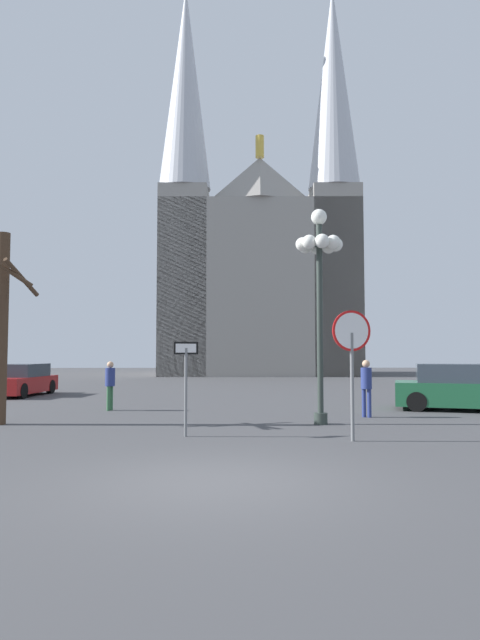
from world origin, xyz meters
TOP-DOWN VIEW (x-y plane):
  - ground_plane at (0.00, 0.00)m, footprint 120.00×120.00m
  - cathedral at (3.06, 39.12)m, footprint 16.83×12.69m
  - stop_sign at (2.92, 3.62)m, footprint 0.88×0.23m
  - one_way_arrow_sign at (-0.73, 4.36)m, footprint 0.55×0.29m
  - street_lamp at (2.71, 6.40)m, footprint 1.28×1.28m
  - bare_tree at (-5.83, 6.55)m, footprint 1.54×1.54m
  - parked_car_near_green at (7.89, 9.77)m, footprint 4.50×3.04m
  - parked_car_far_red at (-8.88, 16.26)m, footprint 2.13×4.31m
  - pedestrian_walking at (-3.64, 10.02)m, footprint 0.32×0.32m
  - pedestrian_standing at (4.34, 7.91)m, footprint 0.32×0.32m

SIDE VIEW (x-z plane):
  - ground_plane at x=0.00m, z-range 0.00..0.00m
  - parked_car_far_red at x=-8.88m, z-range -0.04..1.36m
  - parked_car_near_green at x=7.89m, z-range -0.05..1.48m
  - pedestrian_walking at x=-3.64m, z-range 0.16..1.78m
  - pedestrian_standing at x=4.34m, z-range 0.18..1.86m
  - one_way_arrow_sign at x=-0.73m, z-range 0.31..2.46m
  - stop_sign at x=2.92m, z-range 0.60..3.43m
  - bare_tree at x=-5.83m, z-range 0.17..5.31m
  - street_lamp at x=2.71m, z-range 1.35..7.16m
  - cathedral at x=3.06m, z-range -6.82..27.02m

